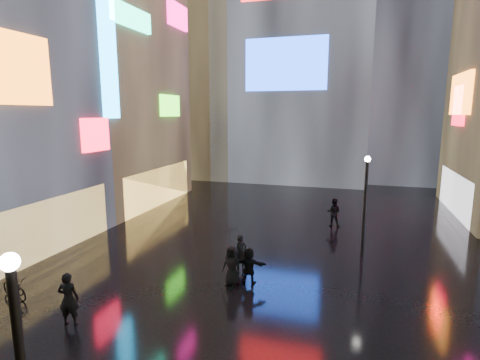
% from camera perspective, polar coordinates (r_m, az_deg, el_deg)
% --- Properties ---
extents(ground, '(140.00, 140.00, 0.00)m').
position_cam_1_polar(ground, '(21.95, 6.21, -9.37)').
color(ground, black).
rests_on(ground, ground).
extents(building_left_far, '(10.28, 12.00, 22.00)m').
position_cam_1_polar(building_left_far, '(33.14, -20.53, 15.88)').
color(building_left_far, black).
rests_on(building_left_far, ground).
extents(tower_flank_right, '(12.00, 12.00, 34.00)m').
position_cam_1_polar(tower_flank_right, '(47.64, 24.66, 21.00)').
color(tower_flank_right, black).
rests_on(tower_flank_right, ground).
extents(tower_flank_left, '(10.00, 10.00, 26.00)m').
position_cam_1_polar(tower_flank_left, '(46.28, -5.98, 17.15)').
color(tower_flank_left, black).
rests_on(tower_flank_left, ground).
extents(lamp_far, '(0.30, 0.30, 5.20)m').
position_cam_1_polar(lamp_far, '(20.13, 18.53, -2.92)').
color(lamp_far, black).
rests_on(lamp_far, ground).
extents(pedestrian_4, '(0.91, 0.66, 1.72)m').
position_cam_1_polar(pedestrian_4, '(16.48, -1.27, -12.90)').
color(pedestrian_4, black).
rests_on(pedestrian_4, ground).
extents(pedestrian_5, '(1.52, 0.55, 1.62)m').
position_cam_1_polar(pedestrian_5, '(16.60, 1.37, -12.92)').
color(pedestrian_5, black).
rests_on(pedestrian_5, ground).
extents(pedestrian_6, '(0.71, 0.75, 1.72)m').
position_cam_1_polar(pedestrian_6, '(17.83, 0.14, -11.06)').
color(pedestrian_6, black).
rests_on(pedestrian_6, ground).
extents(pedestrian_7, '(0.94, 0.75, 1.85)m').
position_cam_1_polar(pedestrian_7, '(25.27, 14.08, -4.80)').
color(pedestrian_7, black).
rests_on(pedestrian_7, ground).
extents(umbrella_2, '(1.21, 1.22, 0.86)m').
position_cam_1_polar(umbrella_2, '(16.02, -1.29, -8.65)').
color(umbrella_2, black).
rests_on(umbrella_2, pedestrian_4).
extents(bicycle, '(1.75, 0.99, 0.87)m').
position_cam_1_polar(bicycle, '(17.99, -31.14, -13.85)').
color(bicycle, black).
rests_on(bicycle, ground).
extents(pedestrian_8, '(0.81, 0.66, 1.93)m').
position_cam_1_polar(pedestrian_8, '(14.86, -24.67, -16.14)').
color(pedestrian_8, black).
rests_on(pedestrian_8, ground).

